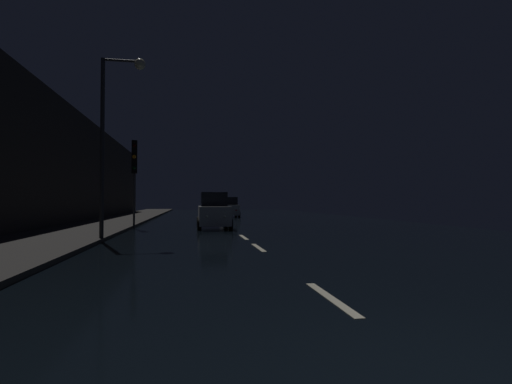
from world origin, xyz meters
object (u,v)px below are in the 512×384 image
Objects in this scene: traffic_light_far_left at (134,164)px; car_distant_taillights at (229,208)px; streetlamp_overhead at (115,119)px; car_approaching_headlights at (214,212)px.

traffic_light_far_left is 1.30× the size of car_distant_taillights.
traffic_light_far_left is 0.70× the size of streetlamp_overhead.
traffic_light_far_left is 5.29m from car_approaching_headlights.
car_approaching_headlights is 1.06× the size of car_distant_taillights.
streetlamp_overhead is at bearing 163.09° from car_distant_taillights.
car_distant_taillights is at bearing 170.96° from car_approaching_headlights.
car_approaching_headlights is at bearing 170.96° from car_distant_taillights.
car_approaching_headlights is at bearing 57.82° from streetlamp_overhead.
streetlamp_overhead is 1.86× the size of car_distant_taillights.
traffic_light_far_left is 16.73m from car_distant_taillights.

